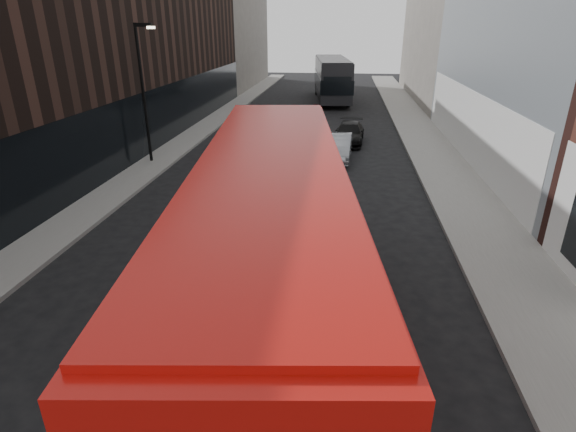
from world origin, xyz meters
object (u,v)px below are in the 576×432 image
(red_bus, at_px, (272,255))
(grey_bus, at_px, (332,78))
(car_c, at_px, (349,133))
(car_a, at_px, (318,148))
(street_lamp, at_px, (144,85))
(car_b, at_px, (337,147))

(red_bus, height_order, grey_bus, red_bus)
(red_bus, xyz_separation_m, car_c, (1.76, 20.85, -2.03))
(car_a, distance_m, car_c, 4.73)
(car_c, bearing_deg, grey_bus, 99.75)
(red_bus, bearing_deg, street_lamp, 114.49)
(car_b, bearing_deg, grey_bus, 95.63)
(grey_bus, distance_m, car_a, 22.18)
(street_lamp, height_order, car_a, street_lamp)
(street_lamp, xyz_separation_m, red_bus, (9.02, -14.85, -1.51))
(car_a, bearing_deg, grey_bus, 93.49)
(car_a, bearing_deg, street_lamp, -166.28)
(street_lamp, relative_size, grey_bus, 0.55)
(car_b, xyz_separation_m, car_c, (0.68, 4.00, -0.06))
(street_lamp, xyz_separation_m, car_a, (9.00, 1.61, -3.49))
(red_bus, bearing_deg, car_a, 83.29)
(street_lamp, bearing_deg, red_bus, -58.72)
(grey_bus, bearing_deg, street_lamp, -116.92)
(car_a, xyz_separation_m, car_c, (1.78, 4.39, -0.05))
(grey_bus, relative_size, car_a, 3.15)
(red_bus, bearing_deg, car_b, 79.56)
(street_lamp, relative_size, red_bus, 0.58)
(car_b, bearing_deg, red_bus, -90.84)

